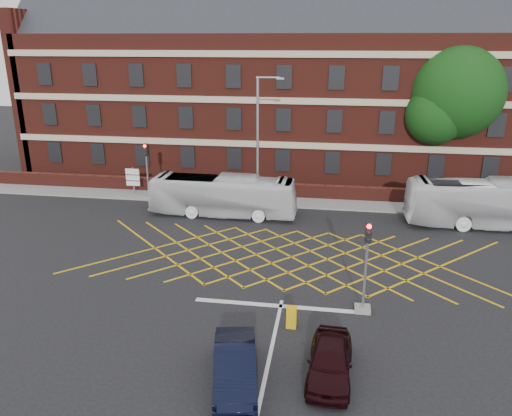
# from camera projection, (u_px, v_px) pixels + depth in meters

# --- Properties ---
(ground) EXTENTS (120.00, 120.00, 0.00)m
(ground) POSITION_uv_depth(u_px,v_px,m) (288.00, 273.00, 26.09)
(ground) COLOR black
(ground) RESTS_ON ground
(victorian_building) EXTENTS (51.00, 12.17, 20.40)m
(victorian_building) POSITION_uv_depth(u_px,v_px,m) (316.00, 84.00, 44.10)
(victorian_building) COLOR #531C15
(victorian_building) RESTS_ON ground
(boundary_wall) EXTENTS (56.00, 0.50, 1.10)m
(boundary_wall) POSITION_uv_depth(u_px,v_px,m) (304.00, 191.00, 38.07)
(boundary_wall) COLOR #521C15
(boundary_wall) RESTS_ON ground
(far_pavement) EXTENTS (60.00, 3.00, 0.12)m
(far_pavement) POSITION_uv_depth(u_px,v_px,m) (303.00, 201.00, 37.29)
(far_pavement) COLOR slate
(far_pavement) RESTS_ON ground
(box_junction_hatching) EXTENTS (8.22, 8.22, 0.02)m
(box_junction_hatching) POSITION_uv_depth(u_px,v_px,m) (291.00, 257.00, 27.96)
(box_junction_hatching) COLOR #CC990C
(box_junction_hatching) RESTS_ON ground
(stop_line) EXTENTS (8.00, 0.30, 0.02)m
(stop_line) POSITION_uv_depth(u_px,v_px,m) (281.00, 306.00, 22.81)
(stop_line) COLOR silver
(stop_line) RESTS_ON ground
(centre_line) EXTENTS (0.15, 14.00, 0.02)m
(centre_line) POSITION_uv_depth(u_px,v_px,m) (260.00, 403.00, 16.73)
(centre_line) COLOR silver
(centre_line) RESTS_ON ground
(bus_left) EXTENTS (10.12, 2.52, 2.81)m
(bus_left) POSITION_uv_depth(u_px,v_px,m) (223.00, 196.00, 34.19)
(bus_left) COLOR silver
(bus_left) RESTS_ON ground
(bus_right) EXTENTS (11.32, 3.04, 3.13)m
(bus_right) POSITION_uv_depth(u_px,v_px,m) (496.00, 204.00, 32.01)
(bus_right) COLOR silver
(bus_right) RESTS_ON ground
(car_navy) EXTENTS (2.27, 4.42, 1.39)m
(car_navy) POSITION_uv_depth(u_px,v_px,m) (235.00, 366.00, 17.54)
(car_navy) COLOR black
(car_navy) RESTS_ON ground
(car_maroon) EXTENTS (1.73, 3.94, 1.32)m
(car_maroon) POSITION_uv_depth(u_px,v_px,m) (330.00, 361.00, 17.89)
(car_maroon) COLOR black
(car_maroon) RESTS_ON ground
(deciduous_tree) EXTENTS (7.32, 6.91, 11.23)m
(deciduous_tree) POSITION_uv_depth(u_px,v_px,m) (455.00, 99.00, 37.58)
(deciduous_tree) COLOR black
(deciduous_tree) RESTS_ON ground
(traffic_light_near) EXTENTS (0.70, 0.70, 4.27)m
(traffic_light_near) POSITION_uv_depth(u_px,v_px,m) (365.00, 276.00, 21.85)
(traffic_light_near) COLOR slate
(traffic_light_near) RESTS_ON ground
(traffic_light_far) EXTENTS (0.70, 0.70, 4.27)m
(traffic_light_far) POSITION_uv_depth(u_px,v_px,m) (148.00, 177.00, 37.53)
(traffic_light_far) COLOR slate
(traffic_light_far) RESTS_ON ground
(street_lamp) EXTENTS (2.25, 1.00, 9.24)m
(street_lamp) POSITION_uv_depth(u_px,v_px,m) (259.00, 165.00, 34.85)
(street_lamp) COLOR slate
(street_lamp) RESTS_ON ground
(direction_signs) EXTENTS (1.10, 0.16, 2.20)m
(direction_signs) POSITION_uv_depth(u_px,v_px,m) (133.00, 178.00, 38.57)
(direction_signs) COLOR gray
(direction_signs) RESTS_ON ground
(utility_cabinet) EXTENTS (0.42, 0.40, 0.93)m
(utility_cabinet) POSITION_uv_depth(u_px,v_px,m) (291.00, 317.00, 21.05)
(utility_cabinet) COLOR gold
(utility_cabinet) RESTS_ON ground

